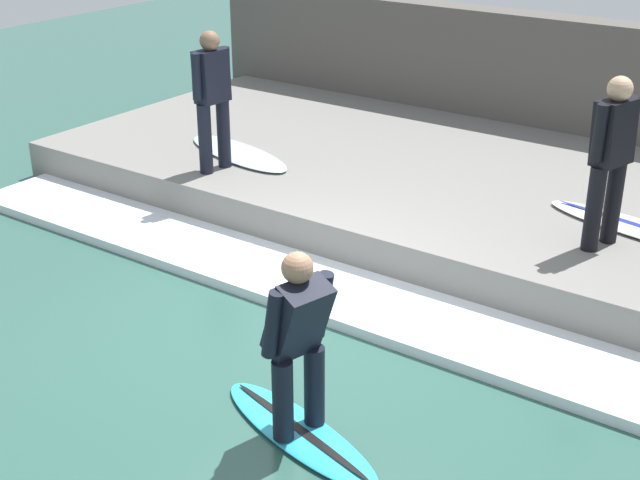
# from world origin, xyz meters

# --- Properties ---
(ground_plane) EXTENTS (28.00, 28.00, 0.00)m
(ground_plane) POSITION_xyz_m (0.00, 0.00, 0.00)
(ground_plane) COLOR #2D564C
(concrete_ledge) EXTENTS (4.40, 10.32, 0.48)m
(concrete_ledge) POSITION_xyz_m (3.43, 0.00, 0.24)
(concrete_ledge) COLOR slate
(concrete_ledge) RESTS_ON ground_plane
(back_wall) EXTENTS (0.50, 10.84, 1.95)m
(back_wall) POSITION_xyz_m (5.88, 0.00, 0.97)
(back_wall) COLOR #544F49
(back_wall) RESTS_ON ground_plane
(wave_foam_crest) EXTENTS (1.03, 9.81, 0.10)m
(wave_foam_crest) POSITION_xyz_m (0.72, 0.00, 0.05)
(wave_foam_crest) COLOR silver
(wave_foam_crest) RESTS_ON ground_plane
(surfboard_riding) EXTENTS (0.86, 1.73, 0.07)m
(surfboard_riding) POSITION_xyz_m (-1.25, -1.03, 0.03)
(surfboard_riding) COLOR #2DADD1
(surfboard_riding) RESTS_ON ground_plane
(surfer_riding) EXTENTS (0.53, 0.50, 1.45)m
(surfer_riding) POSITION_xyz_m (-1.25, -1.03, 0.86)
(surfer_riding) COLOR black
(surfer_riding) RESTS_ON surfboard_riding
(surfer_waiting_near) EXTENTS (0.55, 0.28, 1.64)m
(surfer_waiting_near) POSITION_xyz_m (1.85, 2.48, 1.40)
(surfer_waiting_near) COLOR black
(surfer_waiting_near) RESTS_ON concrete_ledge
(surfboard_waiting_near) EXTENTS (1.02, 1.92, 0.06)m
(surfboard_waiting_near) POSITION_xyz_m (2.41, 2.60, 0.51)
(surfboard_waiting_near) COLOR silver
(surfboard_waiting_near) RESTS_ON concrete_ledge
(surfer_waiting_far) EXTENTS (0.55, 0.35, 1.66)m
(surfer_waiting_far) POSITION_xyz_m (2.34, -1.99, 1.41)
(surfer_waiting_far) COLOR black
(surfer_waiting_far) RESTS_ON concrete_ledge
(surfboard_waiting_far) EXTENTS (0.86, 2.06, 0.07)m
(surfboard_waiting_far) POSITION_xyz_m (2.91, -2.20, 0.51)
(surfboard_waiting_far) COLOR white
(surfboard_waiting_far) RESTS_ON concrete_ledge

